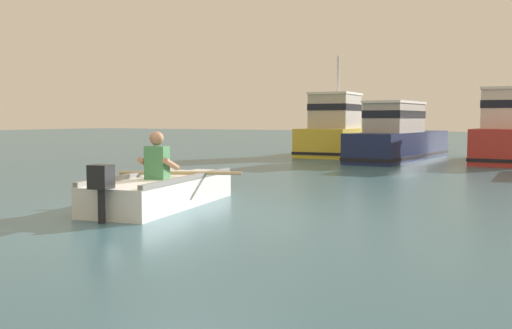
# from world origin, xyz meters

# --- Properties ---
(ground_plane) EXTENTS (120.00, 120.00, 0.00)m
(ground_plane) POSITION_xyz_m (0.00, 0.00, 0.00)
(ground_plane) COLOR #386070
(rowboat_with_person) EXTENTS (1.80, 3.72, 1.19)m
(rowboat_with_person) POSITION_xyz_m (-1.17, 0.93, 0.25)
(rowboat_with_person) COLOR white
(rowboat_with_person) RESTS_ON ground
(moored_boat_yellow) EXTENTS (2.18, 4.87, 3.75)m
(moored_boat_yellow) POSITION_xyz_m (-3.63, 14.42, 0.88)
(moored_boat_yellow) COLOR gold
(moored_boat_yellow) RESTS_ON ground
(moored_boat_navy) EXTENTS (1.92, 6.30, 1.96)m
(moored_boat_navy) POSITION_xyz_m (-0.90, 13.10, 0.74)
(moored_boat_navy) COLOR #19234C
(moored_boat_navy) RESTS_ON ground
(moored_boat_red) EXTENTS (1.65, 5.64, 2.37)m
(moored_boat_red) POSITION_xyz_m (2.37, 14.10, 0.88)
(moored_boat_red) COLOR #B72D28
(moored_boat_red) RESTS_ON ground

